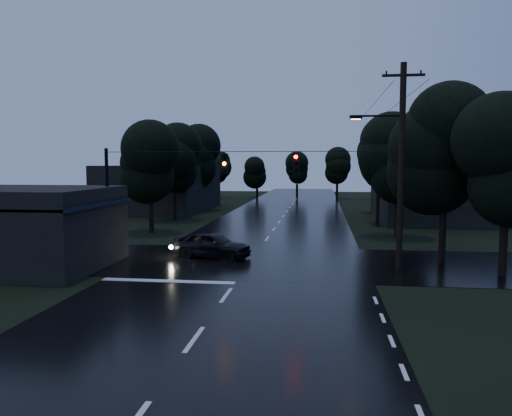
# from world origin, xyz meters

# --- Properties ---
(ground) EXTENTS (160.00, 160.00, 0.00)m
(ground) POSITION_xyz_m (0.00, 0.00, 0.00)
(ground) COLOR black
(ground) RESTS_ON ground
(main_road) EXTENTS (12.00, 120.00, 0.02)m
(main_road) POSITION_xyz_m (0.00, 30.00, 0.00)
(main_road) COLOR black
(main_road) RESTS_ON ground
(cross_street) EXTENTS (60.00, 9.00, 0.02)m
(cross_street) POSITION_xyz_m (0.00, 12.00, 0.00)
(cross_street) COLOR black
(cross_street) RESTS_ON ground
(building_far_right) EXTENTS (10.00, 14.00, 4.40)m
(building_far_right) POSITION_xyz_m (14.00, 34.00, 2.20)
(building_far_right) COLOR black
(building_far_right) RESTS_ON ground
(building_far_left) EXTENTS (10.00, 16.00, 5.00)m
(building_far_left) POSITION_xyz_m (-14.00, 40.00, 2.50)
(building_far_left) COLOR black
(building_far_left) RESTS_ON ground
(utility_pole_main) EXTENTS (3.50, 0.30, 10.00)m
(utility_pole_main) POSITION_xyz_m (7.41, 11.00, 5.26)
(utility_pole_main) COLOR black
(utility_pole_main) RESTS_ON ground
(utility_pole_far) EXTENTS (2.00, 0.30, 7.50)m
(utility_pole_far) POSITION_xyz_m (8.30, 28.00, 3.88)
(utility_pole_far) COLOR black
(utility_pole_far) RESTS_ON ground
(anchor_pole_left) EXTENTS (0.18, 0.18, 6.00)m
(anchor_pole_left) POSITION_xyz_m (-7.50, 11.00, 3.00)
(anchor_pole_left) COLOR black
(anchor_pole_left) RESTS_ON ground
(span_signals) EXTENTS (15.00, 0.37, 1.12)m
(span_signals) POSITION_xyz_m (0.56, 10.99, 5.24)
(span_signals) COLOR black
(span_signals) RESTS_ON ground
(tree_corner_near) EXTENTS (4.48, 4.48, 9.44)m
(tree_corner_near) POSITION_xyz_m (10.00, 13.00, 5.99)
(tree_corner_near) COLOR black
(tree_corner_near) RESTS_ON ground
(tree_corner_far) EXTENTS (3.92, 3.92, 8.26)m
(tree_corner_far) POSITION_xyz_m (12.00, 10.00, 5.24)
(tree_corner_far) COLOR black
(tree_corner_far) RESTS_ON ground
(tree_left_a) EXTENTS (3.92, 3.92, 8.26)m
(tree_left_a) POSITION_xyz_m (-9.00, 22.00, 5.24)
(tree_left_a) COLOR black
(tree_left_a) RESTS_ON ground
(tree_left_b) EXTENTS (4.20, 4.20, 8.85)m
(tree_left_b) POSITION_xyz_m (-9.60, 30.00, 5.62)
(tree_left_b) COLOR black
(tree_left_b) RESTS_ON ground
(tree_left_c) EXTENTS (4.48, 4.48, 9.44)m
(tree_left_c) POSITION_xyz_m (-10.20, 40.00, 5.99)
(tree_left_c) COLOR black
(tree_left_c) RESTS_ON ground
(tree_right_a) EXTENTS (4.20, 4.20, 8.85)m
(tree_right_a) POSITION_xyz_m (9.00, 22.00, 5.62)
(tree_right_a) COLOR black
(tree_right_a) RESTS_ON ground
(tree_right_b) EXTENTS (4.48, 4.48, 9.44)m
(tree_right_b) POSITION_xyz_m (9.60, 30.00, 5.99)
(tree_right_b) COLOR black
(tree_right_b) RESTS_ON ground
(tree_right_c) EXTENTS (4.76, 4.76, 10.03)m
(tree_right_c) POSITION_xyz_m (10.20, 40.00, 6.37)
(tree_right_c) COLOR black
(tree_right_c) RESTS_ON ground
(car) EXTENTS (4.61, 2.69, 1.47)m
(car) POSITION_xyz_m (-2.27, 12.75, 0.74)
(car) COLOR black
(car) RESTS_ON ground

